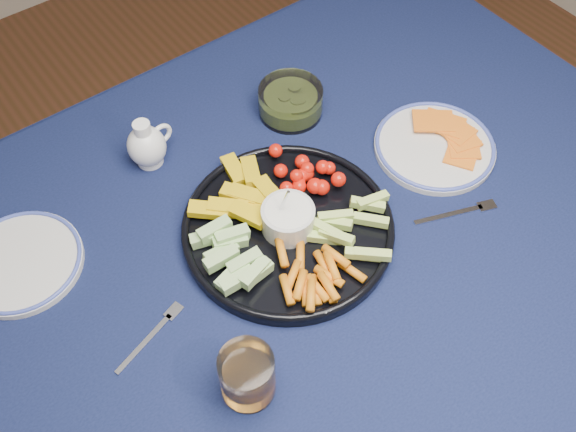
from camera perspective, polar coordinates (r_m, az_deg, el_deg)
dining_table at (r=1.17m, az=-2.62°, el=-6.27°), size 1.67×1.07×0.75m
crudite_platter at (r=1.11m, az=-0.09°, el=-0.92°), size 0.37×0.37×0.12m
creamer_pitcher at (r=1.23m, az=-12.41°, el=6.16°), size 0.09×0.07×0.10m
pickle_bowl at (r=1.30m, az=0.23°, el=10.08°), size 0.13×0.13×0.06m
cheese_plate at (r=1.27m, az=12.93°, el=6.17°), size 0.23×0.23×0.03m
juice_tumbler at (r=0.96m, az=-3.62°, el=-14.10°), size 0.08×0.08×0.10m
fork_left at (r=1.05m, az=-11.75°, el=-10.06°), size 0.14×0.06×0.00m
fork_right at (r=1.20m, az=15.21°, el=0.36°), size 0.15×0.07×0.00m
side_plate_extra at (r=1.18m, az=-22.68°, el=-3.80°), size 0.21×0.21×0.02m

